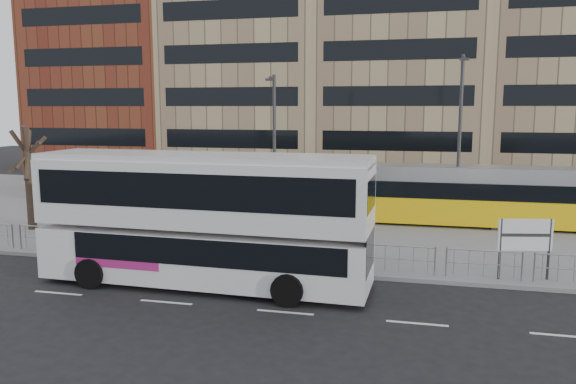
% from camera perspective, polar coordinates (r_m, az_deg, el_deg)
% --- Properties ---
extents(ground, '(120.00, 120.00, 0.00)m').
position_cam_1_polar(ground, '(21.96, -2.98, -8.09)').
color(ground, black).
rests_on(ground, ground).
extents(plaza, '(64.00, 24.00, 0.15)m').
position_cam_1_polar(plaza, '(33.31, 2.75, -2.18)').
color(plaza, slate).
rests_on(plaza, ground).
extents(kerb, '(64.00, 0.25, 0.17)m').
position_cam_1_polar(kerb, '(21.98, -2.94, -7.87)').
color(kerb, gray).
rests_on(kerb, ground).
extents(building_row, '(70.40, 18.40, 31.20)m').
position_cam_1_polar(building_row, '(55.03, 8.85, 15.40)').
color(building_row, brown).
rests_on(building_row, ground).
extents(pedestrian_barrier, '(32.07, 0.07, 1.10)m').
position_cam_1_polar(pedestrian_barrier, '(21.72, 2.47, -5.59)').
color(pedestrian_barrier, '#93969B').
rests_on(pedestrian_barrier, plaza).
extents(road_markings, '(62.00, 0.12, 0.01)m').
position_cam_1_polar(road_markings, '(18.05, -3.45, -11.84)').
color(road_markings, white).
rests_on(road_markings, ground).
extents(double_decker_bus, '(11.82, 3.26, 4.70)m').
position_cam_1_polar(double_decker_bus, '(19.97, -8.61, -2.35)').
color(double_decker_bus, silver).
rests_on(double_decker_bus, ground).
extents(tram, '(26.34, 2.58, 3.10)m').
position_cam_1_polar(tram, '(31.04, 6.81, 0.03)').
color(tram, yellow).
rests_on(tram, plaza).
extents(station_sign, '(1.91, 0.45, 2.22)m').
position_cam_1_polar(station_sign, '(21.83, 22.95, -4.29)').
color(station_sign, '#2D2D30').
rests_on(station_sign, plaza).
extents(ad_panel, '(0.74, 0.21, 1.39)m').
position_cam_1_polar(ad_panel, '(21.41, 6.23, -5.89)').
color(ad_panel, '#2D2D30').
rests_on(ad_panel, plaza).
extents(pedestrian, '(0.53, 0.66, 1.57)m').
position_cam_1_polar(pedestrian, '(24.89, -10.56, -3.99)').
color(pedestrian, black).
rests_on(pedestrian, plaza).
extents(traffic_light_west, '(0.21, 0.24, 3.10)m').
position_cam_1_polar(traffic_light_west, '(24.83, -15.70, -1.41)').
color(traffic_light_west, '#2D2D30').
rests_on(traffic_light_west, plaza).
extents(lamp_post_west, '(0.45, 1.04, 7.86)m').
position_cam_1_polar(lamp_post_west, '(30.19, -1.43, 5.09)').
color(lamp_post_west, '#2D2D30').
rests_on(lamp_post_west, plaza).
extents(lamp_post_east, '(0.45, 1.04, 8.79)m').
position_cam_1_polar(lamp_post_east, '(30.36, 17.04, 5.63)').
color(lamp_post_east, '#2D2D30').
rests_on(lamp_post_east, plaza).
extents(bare_tree, '(4.75, 4.75, 7.56)m').
position_cam_1_polar(bare_tree, '(30.97, -25.11, 6.39)').
color(bare_tree, black).
rests_on(bare_tree, plaza).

